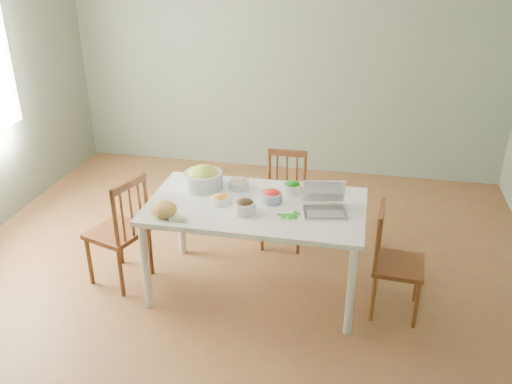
% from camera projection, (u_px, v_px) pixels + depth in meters
% --- Properties ---
extents(floor, '(5.00, 5.00, 0.00)m').
position_uv_depth(floor, '(235.00, 283.00, 4.48)').
color(floor, brown).
rests_on(floor, ground).
extents(wall_back, '(5.00, 0.00, 2.70)m').
position_uv_depth(wall_back, '(286.00, 57.00, 6.10)').
color(wall_back, slate).
rests_on(wall_back, ground).
extents(wall_front, '(5.00, 0.00, 2.70)m').
position_uv_depth(wall_front, '(37.00, 383.00, 1.69)').
color(wall_front, slate).
rests_on(wall_front, ground).
extents(dining_table, '(1.63, 0.92, 0.77)m').
position_uv_depth(dining_table, '(256.00, 248.00, 4.25)').
color(dining_table, white).
rests_on(dining_table, floor).
extents(chair_far, '(0.38, 0.36, 0.86)m').
position_uv_depth(chair_far, '(283.00, 202.00, 4.87)').
color(chair_far, '#391C0B').
rests_on(chair_far, floor).
extents(chair_left, '(0.50, 0.52, 0.94)m').
position_uv_depth(chair_left, '(117.00, 230.00, 4.34)').
color(chair_left, '#391C0B').
rests_on(chair_left, floor).
extents(chair_right, '(0.39, 0.41, 0.86)m').
position_uv_depth(chair_right, '(399.00, 263.00, 3.97)').
color(chair_right, '#391C0B').
rests_on(chair_right, floor).
extents(bread_boule, '(0.23, 0.23, 0.12)m').
position_uv_depth(bread_boule, '(164.00, 209.00, 3.88)').
color(bread_boule, gold).
rests_on(bread_boule, dining_table).
extents(butter_stick, '(0.12, 0.04, 0.03)m').
position_uv_depth(butter_stick, '(177.00, 219.00, 3.84)').
color(butter_stick, beige).
rests_on(butter_stick, dining_table).
extents(bowl_squash, '(0.35, 0.35, 0.18)m').
position_uv_depth(bowl_squash, '(203.00, 177.00, 4.31)').
color(bowl_squash, '#CFDA2F').
rests_on(bowl_squash, dining_table).
extents(bowl_carrot, '(0.16, 0.16, 0.08)m').
position_uv_depth(bowl_carrot, '(221.00, 199.00, 4.07)').
color(bowl_carrot, orange).
rests_on(bowl_carrot, dining_table).
extents(bowl_onion, '(0.20, 0.20, 0.09)m').
position_uv_depth(bowl_onion, '(239.00, 183.00, 4.32)').
color(bowl_onion, beige).
rests_on(bowl_onion, dining_table).
extents(bowl_mushroom, '(0.20, 0.20, 0.11)m').
position_uv_depth(bowl_mushroom, '(245.00, 206.00, 3.94)').
color(bowl_mushroom, black).
rests_on(bowl_mushroom, dining_table).
extents(bowl_redpep, '(0.21, 0.21, 0.10)m').
position_uv_depth(bowl_redpep, '(272.00, 196.00, 4.10)').
color(bowl_redpep, red).
rests_on(bowl_redpep, dining_table).
extents(bowl_broccoli, '(0.16, 0.16, 0.10)m').
position_uv_depth(bowl_broccoli, '(292.00, 187.00, 4.25)').
color(bowl_broccoli, '#165515').
rests_on(bowl_broccoli, dining_table).
extents(flatbread, '(0.20, 0.20, 0.02)m').
position_uv_depth(flatbread, '(305.00, 187.00, 4.34)').
color(flatbread, beige).
rests_on(flatbread, dining_table).
extents(basil_bunch, '(0.18, 0.18, 0.02)m').
position_uv_depth(basil_bunch, '(288.00, 214.00, 3.92)').
color(basil_bunch, '#2B7722').
rests_on(basil_bunch, dining_table).
extents(laptop, '(0.36, 0.34, 0.21)m').
position_uv_depth(laptop, '(326.00, 201.00, 3.90)').
color(laptop, silver).
rests_on(laptop, dining_table).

